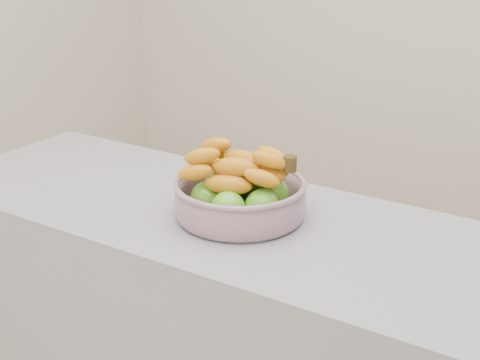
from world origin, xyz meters
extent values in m
cylinder|color=#9CA5BB|center=(-0.09, 0.09, 0.91)|extent=(0.29, 0.29, 0.01)
torus|color=#9CA5BB|center=(-0.09, 0.09, 0.99)|extent=(0.33, 0.33, 0.02)
sphere|color=#448416|center=(-0.07, 0.01, 0.96)|extent=(0.09, 0.09, 0.09)
sphere|color=#448416|center=(-0.01, 0.07, 0.96)|extent=(0.09, 0.09, 0.09)
sphere|color=#448416|center=(-0.03, 0.15, 0.96)|extent=(0.09, 0.09, 0.09)
sphere|color=#448416|center=(-0.11, 0.17, 0.96)|extent=(0.09, 0.09, 0.09)
sphere|color=#448416|center=(-0.17, 0.12, 0.96)|extent=(0.09, 0.09, 0.09)
sphere|color=#448416|center=(-0.15, 0.04, 0.96)|extent=(0.09, 0.09, 0.09)
ellipsoid|color=#EFA214|center=(-0.09, 0.04, 1.01)|extent=(0.22, 0.11, 0.05)
ellipsoid|color=#EFA214|center=(-0.10, 0.09, 1.01)|extent=(0.22, 0.09, 0.05)
ellipsoid|color=#EFA214|center=(-0.11, 0.14, 1.01)|extent=(0.21, 0.07, 0.05)
ellipsoid|color=#EFA214|center=(-0.08, 0.06, 1.04)|extent=(0.21, 0.13, 0.05)
ellipsoid|color=#EFA214|center=(-0.09, 0.12, 1.04)|extent=(0.21, 0.05, 0.05)
cylinder|color=#382B12|center=(0.04, 0.12, 1.06)|extent=(0.03, 0.03, 0.04)
camera|label=1|loc=(0.74, -1.22, 1.60)|focal=50.00mm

